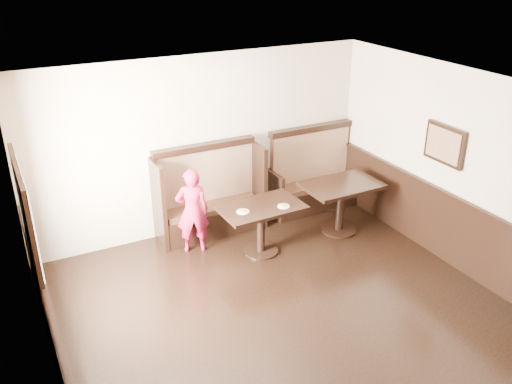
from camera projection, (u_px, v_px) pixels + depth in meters
ground at (324, 354)px, 6.15m from camera, size 7.00×7.00×0.00m
room_shell at (290, 300)px, 5.97m from camera, size 7.00×7.00×7.00m
booth_main at (209, 201)px, 8.59m from camera, size 1.75×0.72×1.45m
booth_neighbor at (313, 181)px, 9.42m from camera, size 1.65×0.72×1.45m
table_main at (261, 217)px, 7.95m from camera, size 1.23×0.79×0.77m
table_neighbor at (341, 196)px, 8.53m from camera, size 1.21×0.80×0.84m
child at (192, 211)px, 7.97m from camera, size 0.56×0.45×1.33m
pizza_plate_left at (243, 211)px, 7.69m from camera, size 0.18×0.18×0.03m
pizza_plate_right at (284, 206)px, 7.85m from camera, size 0.18×0.18×0.03m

